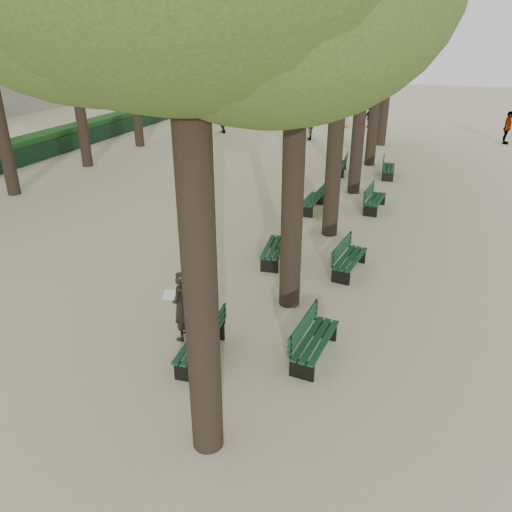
% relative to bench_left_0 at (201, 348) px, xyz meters
% --- Properties ---
extents(ground, '(120.00, 120.00, 0.00)m').
position_rel_bench_left_0_xyz_m(ground, '(-0.37, -0.13, -0.27)').
color(ground, beige).
rests_on(ground, ground).
extents(tree_central_5, '(6.00, 6.00, 9.95)m').
position_rel_bench_left_0_xyz_m(tree_central_5, '(1.13, 22.87, 7.38)').
color(tree_central_5, '#33261C').
rests_on(tree_central_5, ground).
extents(bench_left_0, '(0.69, 1.83, 0.92)m').
position_rel_bench_left_0_xyz_m(bench_left_0, '(0.00, 0.00, 0.00)').
color(bench_left_0, black).
rests_on(bench_left_0, ground).
extents(bench_left_1, '(0.79, 1.86, 0.92)m').
position_rel_bench_left_0_xyz_m(bench_left_1, '(-0.00, 5.18, 0.00)').
color(bench_left_1, black).
rests_on(bench_left_1, ground).
extents(bench_left_2, '(0.65, 1.82, 0.92)m').
position_rel_bench_left_0_xyz_m(bench_left_2, '(0.00, 10.00, 0.00)').
color(bench_left_2, black).
rests_on(bench_left_2, ground).
extents(bench_left_3, '(0.73, 1.85, 0.92)m').
position_rel_bench_left_0_xyz_m(bench_left_3, '(-0.00, 15.69, 0.00)').
color(bench_left_3, black).
rests_on(bench_left_3, ground).
extents(bench_right_0, '(0.73, 1.84, 0.92)m').
position_rel_bench_left_0_xyz_m(bench_right_0, '(2.27, 0.83, 0.00)').
color(bench_right_0, black).
rests_on(bench_right_0, ground).
extents(bench_right_1, '(0.79, 1.86, 0.92)m').
position_rel_bench_left_0_xyz_m(bench_right_1, '(2.27, 5.16, 0.00)').
color(bench_right_1, black).
rests_on(bench_right_1, ground).
extents(bench_right_2, '(0.71, 1.84, 0.92)m').
position_rel_bench_left_0_xyz_m(bench_right_2, '(2.27, 10.85, 0.00)').
color(bench_right_2, black).
rests_on(bench_right_2, ground).
extents(bench_right_3, '(0.71, 1.84, 0.92)m').
position_rel_bench_left_0_xyz_m(bench_right_3, '(2.27, 15.83, 0.00)').
color(bench_right_3, black).
rests_on(bench_right_3, ground).
extents(man_with_map, '(0.62, 0.68, 1.66)m').
position_rel_bench_left_0_xyz_m(man_with_map, '(-0.72, 0.60, 0.56)').
color(man_with_map, black).
rests_on(man_with_map, ground).
extents(pedestrian_e, '(1.15, 1.29, 1.54)m').
position_rel_bench_left_0_xyz_m(pedestrian_e, '(-9.32, 23.32, 0.50)').
color(pedestrian_e, '#262628').
rests_on(pedestrian_e, ground).
extents(pedestrian_c, '(0.61, 1.19, 1.93)m').
position_rel_bench_left_0_xyz_m(pedestrian_c, '(8.17, 25.69, 0.69)').
color(pedestrian_c, '#262628').
rests_on(pedestrian_c, ground).
extents(pedestrian_d, '(0.89, 0.86, 1.79)m').
position_rel_bench_left_0_xyz_m(pedestrian_d, '(-2.02, 28.00, 0.62)').
color(pedestrian_d, '#262628').
rests_on(pedestrian_d, ground).
extents(pedestrian_b, '(0.88, 1.03, 1.61)m').
position_rel_bench_left_0_xyz_m(pedestrian_b, '(-0.40, 28.55, 0.53)').
color(pedestrian_b, '#262628').
rests_on(pedestrian_b, ground).
extents(pedestrian_a, '(0.54, 0.90, 1.74)m').
position_rel_bench_left_0_xyz_m(pedestrian_a, '(-3.36, 22.89, 0.60)').
color(pedestrian_a, '#262628').
rests_on(pedestrian_a, ground).
extents(fence, '(0.08, 42.00, 0.90)m').
position_rel_bench_left_0_xyz_m(fence, '(-15.37, 10.87, 0.18)').
color(fence, black).
rests_on(fence, ground).
extents(building_far, '(12.00, 16.00, 7.00)m').
position_rel_bench_left_0_xyz_m(building_far, '(-33.37, 29.87, 3.23)').
color(building_far, '#B7B2A3').
rests_on(building_far, ground).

